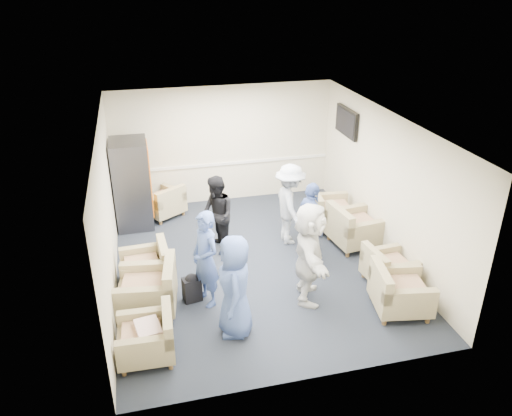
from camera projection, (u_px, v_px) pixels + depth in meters
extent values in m
plane|color=black|center=(255.00, 263.00, 9.31)|extent=(6.00, 6.00, 0.00)
plane|color=white|center=(255.00, 122.00, 8.14)|extent=(6.00, 6.00, 0.00)
cube|color=beige|center=(224.00, 145.00, 11.35)|extent=(5.00, 0.02, 2.70)
cube|color=beige|center=(313.00, 296.00, 6.10)|extent=(5.00, 0.02, 2.70)
cube|color=beige|center=(107.00, 213.00, 8.18)|extent=(0.02, 6.00, 2.70)
cube|color=beige|center=(385.00, 184.00, 9.26)|extent=(0.02, 6.00, 2.70)
cube|color=silver|center=(224.00, 164.00, 11.53)|extent=(4.98, 0.04, 0.06)
cube|color=black|center=(347.00, 122.00, 10.53)|extent=(0.07, 1.00, 0.58)
cube|color=black|center=(345.00, 122.00, 10.52)|extent=(0.01, 0.92, 0.50)
cube|color=#48484F|center=(348.00, 129.00, 10.60)|extent=(0.04, 0.10, 0.25)
cube|color=#8F825C|center=(146.00, 343.00, 6.97)|extent=(0.80, 0.80, 0.25)
cube|color=#9B7455|center=(145.00, 333.00, 6.90)|extent=(0.55, 0.52, 0.09)
cube|color=#8F825C|center=(168.00, 322.00, 6.90)|extent=(0.16, 0.78, 0.36)
cube|color=#8F825C|center=(147.00, 296.00, 7.92)|extent=(1.02, 1.02, 0.30)
cube|color=#9B7455|center=(146.00, 285.00, 7.83)|extent=(0.70, 0.67, 0.11)
cube|color=#8F825C|center=(170.00, 275.00, 7.79)|extent=(0.28, 0.92, 0.42)
cube|color=#8F825C|center=(145.00, 272.00, 8.59)|extent=(0.84, 0.84, 0.26)
cube|color=#9B7455|center=(144.00, 263.00, 8.51)|extent=(0.58, 0.55, 0.09)
cube|color=#8F825C|center=(163.00, 253.00, 8.54)|extent=(0.18, 0.80, 0.38)
cube|color=#8F825C|center=(400.00, 297.00, 7.92)|extent=(0.98, 0.98, 0.28)
cube|color=#9B7455|center=(402.00, 287.00, 7.84)|extent=(0.67, 0.64, 0.10)
cube|color=#8F825C|center=(381.00, 280.00, 7.76)|extent=(0.28, 0.85, 0.40)
cube|color=#8F825C|center=(389.00, 272.00, 8.63)|extent=(0.81, 0.81, 0.25)
cube|color=#9B7455|center=(390.00, 263.00, 8.56)|extent=(0.56, 0.53, 0.09)
cube|color=#8F825C|center=(375.00, 260.00, 8.41)|extent=(0.19, 0.76, 0.35)
cube|color=#8F825C|center=(355.00, 232.00, 9.84)|extent=(1.00, 1.00, 0.30)
cube|color=#9B7455|center=(356.00, 223.00, 9.75)|extent=(0.69, 0.65, 0.11)
cube|color=#8F825C|center=(340.00, 219.00, 9.56)|extent=(0.26, 0.91, 0.42)
cube|color=#8F825C|center=(331.00, 216.00, 10.52)|extent=(0.95, 0.95, 0.28)
cube|color=#9B7455|center=(332.00, 207.00, 10.44)|extent=(0.66, 0.62, 0.10)
cube|color=#8F825C|center=(316.00, 202.00, 10.33)|extent=(0.24, 0.87, 0.41)
cube|color=#8F825C|center=(163.00, 206.00, 11.03)|extent=(1.07, 1.07, 0.26)
cube|color=#9B7455|center=(162.00, 198.00, 10.96)|extent=(0.71, 0.72, 0.09)
cube|color=#8F825C|center=(171.00, 197.00, 10.70)|extent=(0.72, 0.53, 0.36)
cube|color=#48484F|center=(132.00, 184.00, 10.35)|extent=(0.74, 0.88, 1.87)
cube|color=#FF4705|center=(150.00, 178.00, 10.39)|extent=(0.02, 0.75, 1.49)
cube|color=black|center=(153.00, 212.00, 10.73)|extent=(0.02, 0.44, 0.12)
cube|color=black|center=(192.00, 289.00, 8.19)|extent=(0.33, 0.26, 0.42)
sphere|color=black|center=(191.00, 280.00, 8.11)|extent=(0.21, 0.21, 0.21)
cube|color=beige|center=(148.00, 329.00, 6.88)|extent=(0.39, 0.47, 0.12)
imported|color=#445DA4|center=(235.00, 286.00, 7.22)|extent=(0.63, 0.86, 1.61)
imported|color=#445DA4|center=(206.00, 259.00, 7.89)|extent=(0.60, 0.70, 1.62)
imported|color=black|center=(217.00, 215.00, 9.42)|extent=(0.71, 0.84, 1.53)
imported|color=silver|center=(290.00, 204.00, 9.72)|extent=(0.62, 1.07, 1.64)
imported|color=#445DA4|center=(311.00, 223.00, 9.06)|extent=(0.45, 0.95, 1.57)
imported|color=silver|center=(309.00, 253.00, 7.96)|extent=(0.94, 1.68, 1.73)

